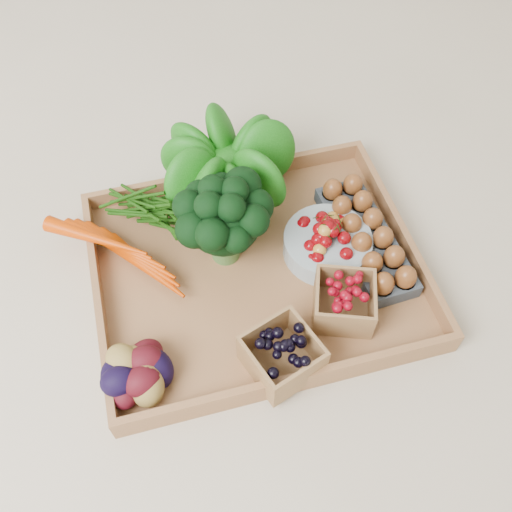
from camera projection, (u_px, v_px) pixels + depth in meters
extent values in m
plane|color=beige|center=(256.00, 275.00, 1.01)|extent=(4.00, 4.00, 0.00)
cube|color=#9A6A40|center=(256.00, 273.00, 1.00)|extent=(0.55, 0.45, 0.01)
sphere|color=#0C470B|center=(226.00, 161.00, 1.03)|extent=(0.17, 0.17, 0.17)
cylinder|color=#8C9EA5|center=(327.00, 245.00, 1.00)|extent=(0.15, 0.15, 0.04)
cube|color=#3B414B|center=(365.00, 240.00, 1.01)|extent=(0.10, 0.26, 0.03)
cube|color=black|center=(282.00, 355.00, 0.86)|extent=(0.13, 0.13, 0.07)
cube|color=maroon|center=(344.00, 301.00, 0.92)|extent=(0.12, 0.12, 0.07)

